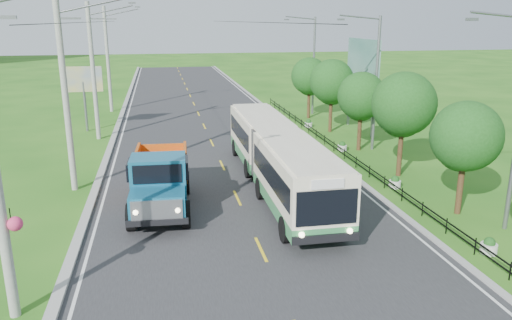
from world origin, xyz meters
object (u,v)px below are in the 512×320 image
object	(u,v)px
pole_near	(66,94)
tree_back	(310,78)
tree_fifth	(332,84)
tree_third	(403,107)
planter_mid	(342,147)
planter_near	(395,183)
planter_far	(308,124)
streetlight_mid	(374,79)
tree_fourth	(361,98)
pole_mid	(94,71)
planter_front	(489,247)
streetlight_far	(312,62)
billboard_left	(83,83)
pole_far	(108,59)
bus	(277,154)
tree_second	(465,139)
dump_truck	(160,177)
billboard_right	(363,64)

from	to	relation	value
pole_near	tree_back	xyz separation A→B (m)	(18.12, 17.14, -1.44)
tree_back	tree_fifth	bearing A→B (deg)	-90.00
tree_third	planter_mid	world-z (taller)	tree_third
pole_near	planter_near	xyz separation A→B (m)	(16.86, -3.00, -4.81)
planter_far	planter_near	bearing A→B (deg)	-90.00
tree_fifth	planter_mid	distance (m)	7.21
streetlight_mid	tree_fourth	bearing A→B (deg)	169.85
pole_near	pole_mid	world-z (taller)	same
pole_mid	planter_front	world-z (taller)	pole_mid
streetlight_far	planter_near	xyz separation A→B (m)	(-2.04, -22.00, -4.62)
planter_mid	billboard_left	distance (m)	20.99
pole_far	bus	bearing A→B (deg)	-67.65
billboard_left	streetlight_far	bearing A→B (deg)	11.23
tree_third	planter_near	bearing A→B (deg)	-120.41
tree_second	tree_fifth	bearing A→B (deg)	90.00
pole_near	tree_back	distance (m)	24.98
pole_near	billboard_left	world-z (taller)	pole_near
streetlight_mid	planter_mid	world-z (taller)	streetlight_mid
streetlight_far	tree_third	bearing A→B (deg)	-92.27
pole_mid	tree_third	distance (m)	22.25
pole_mid	planter_near	world-z (taller)	pole_mid
dump_truck	bus	bearing A→B (deg)	21.07
planter_near	planter_mid	size ratio (longest dim) A/B	1.00
streetlight_mid	planter_far	distance (m)	9.46
streetlight_mid	planter_mid	distance (m)	5.05
billboard_right	pole_mid	bearing A→B (deg)	177.22
tree_fifth	dump_truck	xyz separation A→B (m)	(-13.64, -14.93, -2.23)
tree_second	pole_near	bearing A→B (deg)	159.26
tree_third	tree_fourth	bearing A→B (deg)	90.00
tree_second	tree_third	bearing A→B (deg)	90.00
planter_front	planter_mid	size ratio (longest dim) A/B	1.00
pole_mid	pole_far	distance (m)	12.00
planter_far	planter_front	bearing A→B (deg)	-90.00
planter_front	billboard_left	xyz separation A→B (m)	(-18.10, 26.00, 3.58)
tree_second	planter_front	bearing A→B (deg)	-106.88
planter_near	bus	xyz separation A→B (m)	(-6.26, 1.20, 1.62)
pole_far	planter_far	distance (m)	20.70
tree_fifth	planter_near	size ratio (longest dim) A/B	8.66
tree_fourth	tree_second	bearing A→B (deg)	-90.00
tree_fifth	streetlight_far	distance (m)	7.97
pole_near	tree_fifth	world-z (taller)	pole_near
tree_second	dump_truck	world-z (taller)	tree_second
billboard_left	bus	bearing A→B (deg)	-54.82
tree_fourth	bus	distance (m)	10.36
pole_mid	billboard_right	bearing A→B (deg)	-2.78
pole_far	streetlight_mid	size ratio (longest dim) A/B	1.10
planter_mid	planter_far	size ratio (longest dim) A/B	1.00
planter_mid	bus	distance (m)	9.38
planter_near	bus	size ratio (longest dim) A/B	0.04
streetlight_far	streetlight_mid	bearing A→B (deg)	-90.00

